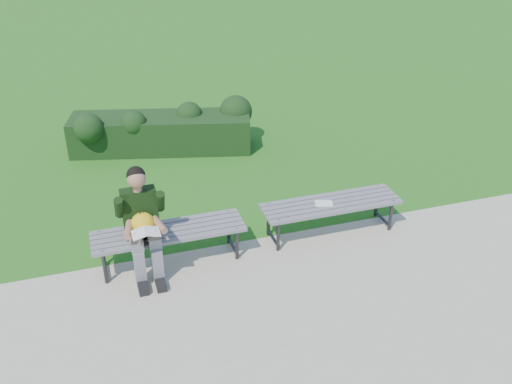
% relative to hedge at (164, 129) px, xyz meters
% --- Properties ---
extents(ground, '(80.00, 80.00, 0.00)m').
position_rel_hedge_xyz_m(ground, '(0.01, -3.13, -0.37)').
color(ground, '#33771C').
rests_on(ground, ground).
extents(walkway, '(30.00, 3.50, 0.02)m').
position_rel_hedge_xyz_m(walkway, '(0.01, -4.88, -0.36)').
color(walkway, '#B6AE99').
rests_on(walkway, ground).
extents(hedge, '(3.18, 1.46, 0.85)m').
position_rel_hedge_xyz_m(hedge, '(0.00, 0.00, 0.00)').
color(hedge, '#193F14').
rests_on(hedge, ground).
extents(bench_left, '(1.80, 0.50, 0.46)m').
position_rel_hedge_xyz_m(bench_left, '(-0.50, -3.28, 0.05)').
color(bench_left, gray).
rests_on(bench_left, walkway).
extents(bench_right, '(1.80, 0.50, 0.46)m').
position_rel_hedge_xyz_m(bench_right, '(1.60, -3.26, 0.05)').
color(bench_right, gray).
rests_on(bench_right, walkway).
extents(seated_boy, '(0.56, 0.76, 1.31)m').
position_rel_hedge_xyz_m(seated_boy, '(-0.80, -3.38, 0.35)').
color(seated_boy, gray).
rests_on(seated_boy, walkway).
extents(paper_sheet, '(0.26, 0.22, 0.01)m').
position_rel_hedge_xyz_m(paper_sheet, '(1.50, -3.26, 0.10)').
color(paper_sheet, white).
rests_on(paper_sheet, bench_right).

